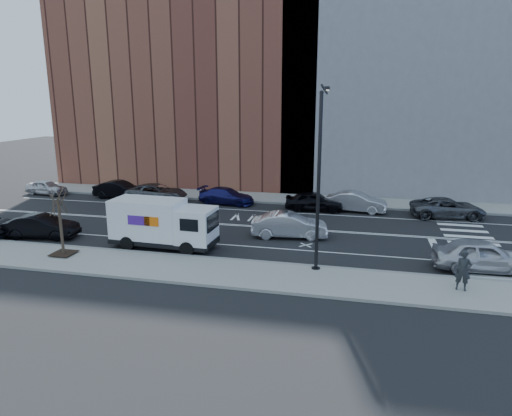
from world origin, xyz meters
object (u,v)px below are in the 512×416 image
at_px(far_parked_a, 47,187).
at_px(driving_sedan, 289,225).
at_px(far_parked_b, 120,190).
at_px(pedestrian, 463,271).
at_px(fedex_van, 162,223).
at_px(near_parked_front, 482,255).

bearing_deg(far_parked_a, driving_sedan, -102.21).
relative_size(far_parked_b, pedestrian, 2.47).
bearing_deg(far_parked_a, fedex_van, -118.62).
height_order(far_parked_b, pedestrian, pedestrian).
xyz_separation_m(fedex_van, far_parked_b, (-9.27, 11.64, -0.75)).
height_order(fedex_van, near_parked_front, fedex_van).
distance_m(driving_sedan, near_parked_front, 11.13).
bearing_deg(driving_sedan, fedex_van, 110.46).
distance_m(far_parked_b, driving_sedan, 18.10).
height_order(far_parked_a, driving_sedan, driving_sedan).
relative_size(far_parked_a, driving_sedan, 0.81).
height_order(driving_sedan, near_parked_front, near_parked_front).
distance_m(far_parked_b, near_parked_front, 29.17).
bearing_deg(pedestrian, far_parked_b, 159.96).
xyz_separation_m(far_parked_a, driving_sedan, (23.66, -7.92, 0.13)).
relative_size(fedex_van, far_parked_a, 1.65).
xyz_separation_m(far_parked_a, far_parked_b, (7.38, 0.01, 0.10)).
bearing_deg(pedestrian, near_parked_front, 73.70).
bearing_deg(fedex_van, near_parked_front, 3.21).
bearing_deg(far_parked_b, fedex_van, -137.38).
distance_m(far_parked_b, pedestrian, 29.19).
bearing_deg(pedestrian, driving_sedan, 153.43).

